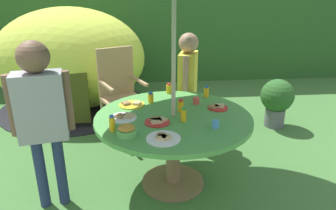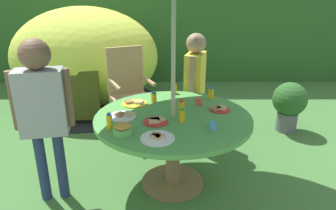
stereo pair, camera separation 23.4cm
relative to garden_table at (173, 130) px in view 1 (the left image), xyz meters
The scene contains 22 objects.
ground_plane 0.57m from the garden_table, ahead, with size 10.00×10.00×0.02m, color #3D6B33.
hedge_backdrop 3.73m from the garden_table, 90.00° to the left, with size 9.00×0.70×2.16m, color #285623.
garden_table is the anchor object (origin of this frame).
wooden_chair 1.27m from the garden_table, 114.57° to the left, with size 0.61×0.61×1.07m.
dome_tent 2.52m from the garden_table, 120.81° to the left, with size 2.34×2.34×1.49m.
potted_plant 1.90m from the garden_table, 38.29° to the left, with size 0.43×0.43×0.64m.
child_in_yellow_shirt 0.95m from the garden_table, 73.53° to the left, with size 0.27×0.42×1.28m.
child_in_grey_shirt 1.11m from the garden_table, 169.09° to the right, with size 0.46×0.27×1.40m.
snack_bowl 0.55m from the garden_table, 138.45° to the right, with size 0.15×0.15×0.08m.
plate_front_edge 0.46m from the garden_table, behind, with size 0.24×0.24×0.03m.
plate_center_back 0.49m from the garden_table, 141.74° to the left, with size 0.24×0.24×0.03m.
plate_back_edge 0.48m from the garden_table, 105.54° to the right, with size 0.26×0.26×0.03m.
plate_center_front 0.47m from the garden_table, 17.69° to the left, with size 0.19×0.19×0.03m.
plate_mid_right 0.25m from the garden_table, 137.84° to the right, with size 0.21×0.21×0.03m.
juice_bottle_near_left 0.64m from the garden_table, 88.15° to the left, with size 0.06×0.06×0.11m.
juice_bottle_near_right 0.24m from the garden_table, 59.24° to the right, with size 0.05×0.05×0.12m.
juice_bottle_far_left 0.60m from the garden_table, 153.24° to the right, with size 0.05×0.05×0.13m.
juice_bottle_far_right 0.22m from the garden_table, 50.92° to the left, with size 0.06×0.06×0.11m.
juice_bottle_mid_left 0.63m from the garden_table, 50.09° to the left, with size 0.05×0.05×0.12m.
juice_bottle_spot_a 0.44m from the garden_table, 117.20° to the left, with size 0.05×0.05×0.10m.
cup_near 0.41m from the garden_table, 47.97° to the left, with size 0.06×0.06×0.06m, color #E04C47.
cup_far 0.44m from the garden_table, 41.95° to the right, with size 0.06×0.06×0.06m, color #4C99D8.
Camera 1 is at (-0.28, -2.50, 1.76)m, focal length 33.41 mm.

